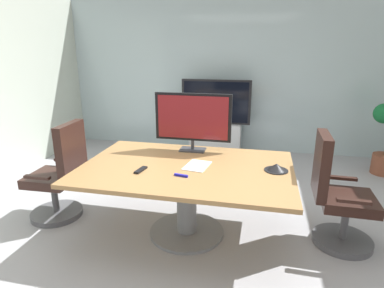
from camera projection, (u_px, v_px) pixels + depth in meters
The scene contains 11 objects.
ground_plane at pixel (197, 224), 3.49m from camera, with size 7.04×7.04×0.00m, color #99999E.
wall_back_glass_partition at pixel (230, 76), 5.74m from camera, with size 6.04×0.10×2.68m, color #9EB2B7.
conference_table at pixel (187, 182), 3.16m from camera, with size 2.03×1.35×0.74m.
office_chair_left at pixel (60, 179), 3.51m from camera, with size 0.60×0.58×1.09m.
office_chair_right at pixel (337, 200), 3.04m from camera, with size 0.60×0.58×1.09m.
tv_monitor at pixel (193, 119), 3.49m from camera, with size 0.84×0.18×0.64m.
wall_display_unit at pixel (215, 129), 5.71m from camera, with size 1.20×0.36×1.31m.
conference_phone at pixel (276, 168), 2.99m from camera, with size 0.22×0.22×0.07m.
remote_control at pixel (141, 170), 2.99m from camera, with size 0.05×0.17×0.02m, color black.
whiteboard_marker at pixel (181, 175), 2.86m from camera, with size 0.13×0.02×0.02m, color #1919A5.
paper_notepad at pixel (197, 166), 3.11m from camera, with size 0.21×0.30×0.01m, color white.
Camera 1 is at (0.61, -3.02, 1.85)m, focal length 30.05 mm.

